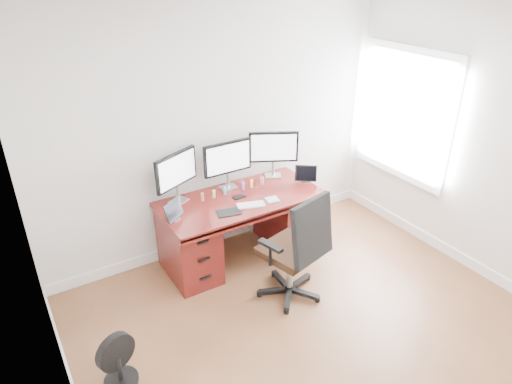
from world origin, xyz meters
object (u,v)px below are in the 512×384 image
desk (240,225)px  monitor_center (228,159)px  floor_fan (118,361)px  keyboard (251,205)px  office_chair (295,265)px

desk → monitor_center: bearing=90.0°
floor_fan → keyboard: (1.65, 0.76, 0.53)m
office_chair → monitor_center: 1.31m
office_chair → monitor_center: size_ratio=2.04×
desk → keyboard: 0.42m
office_chair → floor_fan: (-1.76, -0.13, -0.15)m
floor_fan → monitor_center: bearing=17.3°
office_chair → desk: bearing=82.9°
keyboard → office_chair: bearing=-62.3°
floor_fan → keyboard: 1.89m
desk → office_chair: 0.86m
office_chair → floor_fan: office_chair is taller
monitor_center → keyboard: monitor_center is taller
desk → floor_fan: desk is taller
monitor_center → keyboard: bearing=-90.3°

